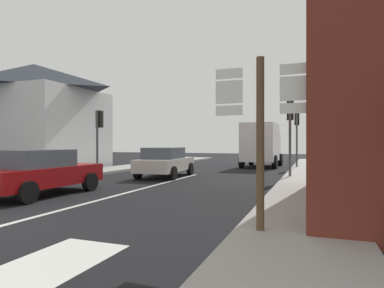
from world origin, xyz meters
TOP-DOWN VIEW (x-y plane):
  - ground_plane at (0.00, 10.00)m, footprint 80.00×80.00m
  - sidewalk_right at (5.69, 8.00)m, footprint 2.24×44.00m
  - sidewalk_left at (-5.69, 8.00)m, footprint 2.24×44.00m
  - lane_centre_stripe at (0.00, 6.00)m, footprint 0.16×12.00m
  - lane_turn_arrow at (2.52, -1.00)m, footprint 1.20×2.20m
  - clapboard_house_left at (-11.38, 12.15)m, footprint 8.39×7.58m
  - sedan_near at (-2.35, 3.64)m, footprint 1.97×4.20m
  - sedan_far at (-1.04, 10.36)m, footprint 2.19×4.31m
  - delivery_truck at (2.43, 19.15)m, footprint 2.54×5.03m
  - route_sign_post at (5.02, 1.35)m, footprint 1.66×0.14m
  - traffic_light_near_right at (4.87, 11.62)m, footprint 0.30×0.49m
  - traffic_light_far_right at (4.87, 18.28)m, footprint 0.30×0.49m
  - traffic_light_near_left at (-4.87, 10.21)m, footprint 0.30×0.49m

SIDE VIEW (x-z plane):
  - ground_plane at x=0.00m, z-range 0.00..0.00m
  - lane_centre_stripe at x=0.00m, z-range 0.00..0.01m
  - lane_turn_arrow at x=2.52m, z-range 0.00..0.01m
  - sidewalk_right at x=5.69m, z-range 0.00..0.14m
  - sidewalk_left at x=-5.69m, z-range 0.00..0.14m
  - sedan_near at x=-2.35m, z-range 0.03..1.50m
  - sedan_far at x=-1.04m, z-range 0.03..1.50m
  - delivery_truck at x=2.43m, z-range 0.13..3.18m
  - route_sign_post at x=5.02m, z-range 0.31..3.51m
  - traffic_light_near_left at x=-4.87m, z-range 0.82..4.25m
  - traffic_light_near_right at x=4.87m, z-range 0.89..4.57m
  - traffic_light_far_right at x=4.87m, z-range 0.91..4.69m
  - clapboard_house_left at x=-11.38m, z-range 0.03..6.93m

